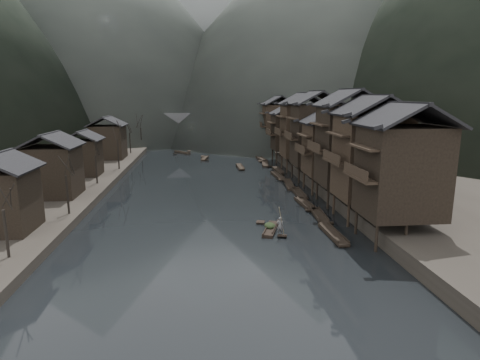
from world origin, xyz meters
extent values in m
plane|color=black|center=(0.00, 0.00, 0.00)|extent=(300.00, 300.00, 0.00)
cube|color=#2D2823|center=(35.00, 40.00, 0.90)|extent=(40.00, 200.00, 1.80)
cube|color=#2D2823|center=(-35.00, 40.00, 0.60)|extent=(40.00, 200.00, 1.20)
cylinder|color=black|center=(14.20, -10.40, 1.30)|extent=(0.30, 0.30, 2.90)
cylinder|color=black|center=(14.20, -5.60, 1.30)|extent=(0.30, 0.30, 2.90)
cylinder|color=black|center=(16.95, -10.40, 1.30)|extent=(0.30, 0.30, 2.90)
cylinder|color=black|center=(16.95, -5.60, 1.30)|extent=(0.30, 0.30, 2.90)
cube|color=black|center=(17.30, -8.00, 6.85)|extent=(7.00, 6.00, 8.51)
cube|color=black|center=(13.30, -8.00, 6.43)|extent=(1.20, 5.70, 0.25)
cylinder|color=black|center=(14.20, -3.40, 1.30)|extent=(0.30, 0.30, 2.90)
cylinder|color=black|center=(14.20, 1.40, 1.30)|extent=(0.30, 0.30, 2.90)
cylinder|color=black|center=(16.95, -3.40, 1.30)|extent=(0.30, 0.30, 2.90)
cylinder|color=black|center=(16.95, 1.40, 1.30)|extent=(0.30, 0.30, 2.90)
cube|color=black|center=(17.30, -1.00, 7.20)|extent=(7.00, 6.00, 9.19)
cube|color=black|center=(13.30, -1.00, 6.74)|extent=(1.20, 5.70, 0.25)
cylinder|color=black|center=(14.20, 3.60, 1.30)|extent=(0.30, 0.30, 2.90)
cylinder|color=black|center=(14.20, 8.40, 1.30)|extent=(0.30, 0.30, 2.90)
cylinder|color=black|center=(16.95, 3.60, 1.30)|extent=(0.30, 0.30, 2.90)
cylinder|color=black|center=(16.95, 8.40, 1.30)|extent=(0.30, 0.30, 2.90)
cube|color=black|center=(17.30, 6.00, 7.56)|extent=(7.00, 6.00, 9.91)
cube|color=black|center=(13.30, 6.00, 7.06)|extent=(1.20, 5.70, 0.25)
cylinder|color=black|center=(14.20, 10.60, 1.30)|extent=(0.30, 0.30, 2.90)
cylinder|color=black|center=(14.20, 15.40, 1.30)|extent=(0.30, 0.30, 2.90)
cylinder|color=black|center=(16.95, 10.60, 1.30)|extent=(0.30, 0.30, 2.90)
cylinder|color=black|center=(16.95, 15.40, 1.30)|extent=(0.30, 0.30, 2.90)
cube|color=black|center=(17.30, 13.00, 6.25)|extent=(7.00, 6.00, 7.30)
cube|color=black|center=(13.30, 13.00, 5.88)|extent=(1.20, 5.70, 0.25)
cylinder|color=black|center=(14.20, 18.60, 1.30)|extent=(0.30, 0.30, 2.90)
cylinder|color=black|center=(14.20, 23.40, 1.30)|extent=(0.30, 0.30, 2.90)
cylinder|color=black|center=(16.95, 18.60, 1.30)|extent=(0.30, 0.30, 2.90)
cylinder|color=black|center=(16.95, 23.40, 1.30)|extent=(0.30, 0.30, 2.90)
cube|color=black|center=(17.30, 21.00, 7.51)|extent=(7.00, 6.00, 9.81)
cube|color=black|center=(13.30, 21.00, 7.02)|extent=(1.20, 5.70, 0.25)
cylinder|color=black|center=(14.20, 27.60, 1.30)|extent=(0.30, 0.30, 2.90)
cylinder|color=black|center=(14.20, 32.40, 1.30)|extent=(0.30, 0.30, 2.90)
cylinder|color=black|center=(16.95, 27.60, 1.30)|extent=(0.30, 0.30, 2.90)
cylinder|color=black|center=(16.95, 32.40, 1.30)|extent=(0.30, 0.30, 2.90)
cube|color=black|center=(17.30, 30.00, 7.38)|extent=(7.00, 6.00, 9.57)
cube|color=black|center=(13.30, 30.00, 6.91)|extent=(1.20, 5.70, 0.25)
cylinder|color=black|center=(14.20, 37.60, 1.30)|extent=(0.30, 0.30, 2.90)
cylinder|color=black|center=(14.20, 42.40, 1.30)|extent=(0.30, 0.30, 2.90)
cylinder|color=black|center=(16.95, 37.60, 1.30)|extent=(0.30, 0.30, 2.90)
cylinder|color=black|center=(16.95, 42.40, 1.30)|extent=(0.30, 0.30, 2.90)
cube|color=black|center=(17.30, 40.00, 6.27)|extent=(7.00, 6.00, 7.34)
cube|color=black|center=(13.30, 40.00, 5.90)|extent=(1.20, 5.70, 0.25)
cylinder|color=black|center=(14.20, 49.60, 1.30)|extent=(0.30, 0.30, 2.90)
cylinder|color=black|center=(14.20, 54.40, 1.30)|extent=(0.30, 0.30, 2.90)
cylinder|color=black|center=(16.95, 49.60, 1.30)|extent=(0.30, 0.30, 2.90)
cylinder|color=black|center=(16.95, 54.40, 1.30)|extent=(0.30, 0.30, 2.90)
cube|color=black|center=(17.30, 52.00, 7.11)|extent=(7.00, 6.00, 9.02)
cube|color=black|center=(13.30, 52.00, 6.66)|extent=(1.20, 5.70, 0.25)
cube|color=black|center=(-20.50, -4.00, 4.20)|extent=(5.50, 5.50, 6.00)
cube|color=black|center=(-20.50, 10.00, 4.45)|extent=(6.00, 6.00, 6.50)
cube|color=black|center=(-20.50, 24.00, 4.10)|extent=(5.00, 5.00, 5.80)
cube|color=black|center=(-20.50, 42.00, 4.60)|extent=(6.50, 6.50, 6.80)
cylinder|color=black|center=(-17.00, -10.83, 3.21)|extent=(0.24, 0.24, 4.02)
cylinder|color=black|center=(-17.00, 1.38, 3.38)|extent=(0.24, 0.24, 4.35)
cylinder|color=black|center=(-17.00, 17.25, 3.32)|extent=(0.24, 0.24, 4.23)
cylinder|color=black|center=(-17.00, 29.28, 3.82)|extent=(0.24, 0.24, 5.25)
cylinder|color=black|center=(-17.00, 49.43, 3.51)|extent=(0.24, 0.24, 4.61)
cylinder|color=black|center=(-17.00, 60.71, 3.62)|extent=(0.24, 0.24, 4.84)
cube|color=black|center=(11.69, -6.01, 0.15)|extent=(1.28, 6.31, 0.30)
cube|color=black|center=(11.69, -6.01, 0.33)|extent=(1.33, 6.19, 0.10)
cube|color=black|center=(11.77, -3.00, 0.29)|extent=(0.96, 0.80, 0.33)
cube|color=black|center=(11.60, -9.03, 0.29)|extent=(0.96, 0.80, 0.33)
cube|color=black|center=(12.19, 0.54, 0.15)|extent=(1.56, 6.14, 0.30)
cube|color=black|center=(12.19, 0.54, 0.33)|extent=(1.61, 6.02, 0.10)
cube|color=black|center=(11.97, 3.44, 0.29)|extent=(0.99, 0.82, 0.33)
cube|color=black|center=(12.42, -2.37, 0.29)|extent=(0.99, 0.82, 0.33)
cube|color=black|center=(11.83, 5.56, 0.15)|extent=(1.50, 6.15, 0.30)
cube|color=black|center=(11.83, 5.56, 0.33)|extent=(1.55, 6.03, 0.10)
cube|color=black|center=(12.03, 8.48, 0.29)|extent=(0.98, 0.81, 0.33)
cube|color=black|center=(11.64, 2.64, 0.29)|extent=(0.98, 0.81, 0.33)
cube|color=black|center=(12.40, 11.36, 0.15)|extent=(1.31, 6.53, 0.30)
cube|color=black|center=(12.40, 11.36, 0.33)|extent=(1.36, 6.40, 0.10)
cube|color=black|center=(12.30, 14.47, 0.29)|extent=(0.96, 0.83, 0.34)
cube|color=black|center=(12.50, 8.24, 0.29)|extent=(0.96, 0.83, 0.34)
cube|color=black|center=(12.28, 17.25, 0.15)|extent=(2.00, 7.57, 0.30)
cube|color=black|center=(12.28, 17.25, 0.33)|extent=(2.04, 7.43, 0.10)
cube|color=black|center=(11.85, 20.83, 0.29)|extent=(1.04, 1.02, 0.36)
cube|color=black|center=(12.72, 13.68, 0.29)|extent=(1.04, 1.02, 0.36)
cube|color=black|center=(11.83, 24.19, 0.15)|extent=(1.40, 6.07, 0.30)
cube|color=black|center=(11.83, 24.19, 0.33)|extent=(1.45, 5.95, 0.10)
cube|color=black|center=(11.97, 27.08, 0.29)|extent=(0.97, 0.79, 0.33)
cube|color=black|center=(11.68, 21.30, 0.29)|extent=(0.97, 0.79, 0.33)
cube|color=black|center=(12.79, 28.87, 0.15)|extent=(1.13, 6.21, 0.30)
cube|color=black|center=(12.79, 28.87, 0.33)|extent=(1.18, 6.08, 0.10)
cube|color=black|center=(12.81, 31.85, 0.29)|extent=(0.94, 0.77, 0.33)
cube|color=black|center=(12.78, 25.89, 0.29)|extent=(0.94, 0.77, 0.33)
cube|color=black|center=(11.57, 36.48, 0.15)|extent=(1.91, 6.72, 0.30)
cube|color=black|center=(11.57, 36.48, 0.33)|extent=(1.95, 6.60, 0.10)
cube|color=black|center=(11.18, 39.64, 0.29)|extent=(1.03, 0.93, 0.34)
cube|color=black|center=(11.97, 33.32, 0.29)|extent=(1.03, 0.93, 0.34)
cube|color=black|center=(11.76, 42.27, 0.15)|extent=(1.79, 6.80, 0.30)
cube|color=black|center=(11.76, 42.27, 0.33)|extent=(1.83, 6.67, 0.10)
cube|color=black|center=(12.09, 45.48, 0.29)|extent=(1.02, 0.92, 0.34)
cube|color=black|center=(11.42, 39.07, 0.29)|extent=(1.02, 0.92, 0.34)
cube|color=black|center=(6.15, 33.21, 0.15)|extent=(1.15, 5.98, 0.30)
cube|color=black|center=(6.15, 33.21, 0.33)|extent=(1.20, 5.87, 0.10)
cube|color=black|center=(6.23, 36.07, 0.29)|extent=(0.87, 0.76, 0.32)
cube|color=black|center=(6.08, 30.35, 0.29)|extent=(0.87, 0.76, 0.32)
cube|color=black|center=(-0.54, 45.02, 0.15)|extent=(1.86, 5.70, 0.30)
cube|color=black|center=(-0.54, 45.02, 0.33)|extent=(1.89, 5.60, 0.10)
cube|color=black|center=(-0.96, 47.69, 0.29)|extent=(0.95, 0.82, 0.32)
cube|color=black|center=(-0.12, 42.36, 0.29)|extent=(0.95, 0.82, 0.32)
cube|color=black|center=(-5.92, 54.63, 0.15)|extent=(4.17, 5.19, 0.30)
cube|color=black|center=(-5.92, 54.63, 0.33)|extent=(4.15, 5.12, 0.10)
cube|color=black|center=(-4.30, 56.83, 0.29)|extent=(1.10, 1.07, 0.32)
cube|color=black|center=(-7.54, 52.42, 0.29)|extent=(1.10, 1.07, 0.32)
cube|color=black|center=(0.39, 75.39, 0.15)|extent=(3.73, 4.96, 0.30)
cube|color=black|center=(0.39, 75.39, 0.33)|extent=(3.72, 4.90, 0.10)
cube|color=black|center=(-1.01, 77.51, 0.29)|extent=(1.07, 1.02, 0.31)
cube|color=black|center=(1.78, 73.27, 0.29)|extent=(1.07, 1.02, 0.31)
cube|color=#4C4C4F|center=(0.00, 72.00, 7.20)|extent=(40.00, 6.00, 1.60)
cube|color=#4C4C4F|center=(0.00, 69.30, 8.50)|extent=(40.00, 0.50, 1.00)
cube|color=#4C4C4F|center=(0.00, 74.70, 8.50)|extent=(40.00, 0.50, 1.00)
cube|color=#4C4C4F|center=(-14.00, 72.00, 3.20)|extent=(3.20, 6.00, 6.40)
cube|color=#4C4C4F|center=(-4.50, 72.00, 3.20)|extent=(3.20, 6.00, 6.40)
cube|color=#4C4C4F|center=(4.50, 72.00, 3.20)|extent=(3.20, 6.00, 6.40)
cube|color=#4C4C4F|center=(14.00, 72.00, 3.20)|extent=(3.20, 6.00, 6.40)
cone|color=#474F49|center=(55.00, 130.00, 48.31)|extent=(195.00, 195.00, 96.61)
cone|color=#474F49|center=(-50.00, 135.00, 50.19)|extent=(168.00, 168.00, 100.38)
cone|color=gray|center=(0.00, 210.00, 66.43)|extent=(320.00, 320.00, 132.87)
cube|color=black|center=(5.74, -3.75, 0.15)|extent=(2.59, 4.98, 0.30)
cube|color=black|center=(5.74, -3.75, 0.33)|extent=(2.61, 4.91, 0.10)
cube|color=black|center=(4.99, -1.52, 0.29)|extent=(1.06, 0.87, 0.30)
cube|color=black|center=(6.50, -5.98, 0.29)|extent=(1.06, 0.87, 0.30)
ellipsoid|color=black|center=(5.67, -3.52, 0.79)|extent=(1.17, 1.53, 0.70)
imported|color=#5F5F61|center=(6.34, -5.51, 1.35)|extent=(0.74, 0.56, 1.82)
cylinder|color=#8C7A51|center=(6.54, -5.51, 4.24)|extent=(1.11, 1.82, 3.97)
camera|label=1|loc=(-1.42, -43.23, 13.92)|focal=30.00mm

